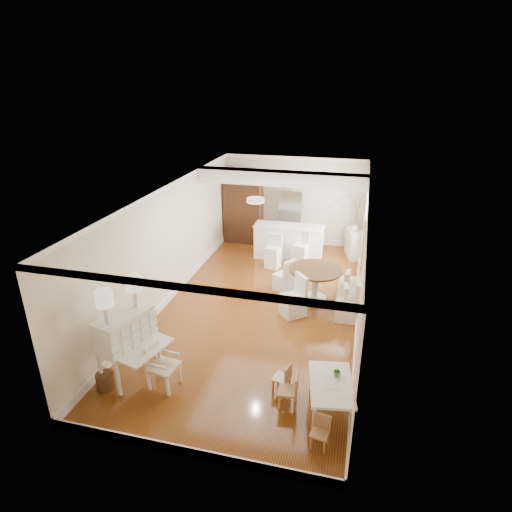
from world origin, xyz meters
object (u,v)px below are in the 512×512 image
at_px(gustavian_armchair, 164,366).
at_px(slip_chair_near, 293,296).
at_px(kids_table, 330,397).
at_px(breakfast_counter, 289,242).
at_px(bar_stool_right, 300,249).
at_px(kids_chair_a, 288,390).
at_px(dining_table, 315,285).
at_px(sideboard, 354,244).
at_px(fridge, 301,220).
at_px(bar_stool_left, 273,251).
at_px(pantry_cabinet, 243,208).
at_px(kids_chair_b, 282,377).
at_px(wicker_basket, 105,381).
at_px(slip_chair_far, 284,274).
at_px(kids_chair_c, 320,433).
at_px(secretary_bureau, 127,346).

xyz_separation_m(gustavian_armchair, slip_chair_near, (1.77, 2.98, 0.05)).
bearing_deg(gustavian_armchair, kids_table, -80.32).
relative_size(breakfast_counter, bar_stool_right, 2.01).
xyz_separation_m(kids_chair_a, dining_table, (-0.02, 3.72, 0.10)).
distance_m(slip_chair_near, sideboard, 4.05).
bearing_deg(fridge, bar_stool_left, -105.47).
xyz_separation_m(slip_chair_near, pantry_cabinet, (-2.39, 4.36, 0.67)).
height_order(gustavian_armchair, kids_chair_b, gustavian_armchair).
bearing_deg(dining_table, wicker_basket, -127.76).
xyz_separation_m(slip_chair_far, bar_stool_right, (0.16, 1.64, 0.08)).
bearing_deg(dining_table, breakfast_counter, 113.68).
relative_size(kids_chair_c, pantry_cabinet, 0.23).
bearing_deg(sideboard, kids_chair_b, -113.60).
distance_m(slip_chair_near, fridge, 4.38).
bearing_deg(secretary_bureau, kids_chair_c, 2.84).
xyz_separation_m(slip_chair_near, bar_stool_left, (-1.00, 2.51, 0.00)).
bearing_deg(kids_table, slip_chair_far, 110.69).
height_order(kids_chair_a, breakfast_counter, breakfast_counter).
bearing_deg(kids_chair_b, secretary_bureau, -71.16).
distance_m(secretary_bureau, kids_chair_c, 3.62).
distance_m(wicker_basket, fridge, 7.99).
bearing_deg(gustavian_armchair, bar_stool_left, -0.16).
bearing_deg(bar_stool_right, slip_chair_near, -72.21).
height_order(bar_stool_left, sideboard, bar_stool_left).
bearing_deg(kids_chair_b, gustavian_armchair, -66.60).
bearing_deg(kids_chair_c, dining_table, 107.67).
xyz_separation_m(dining_table, fridge, (-0.90, 3.55, 0.47)).
bearing_deg(bar_stool_right, kids_chair_b, -72.25).
distance_m(secretary_bureau, wicker_basket, 0.69).
height_order(bar_stool_right, pantry_cabinet, pantry_cabinet).
distance_m(breakfast_counter, bar_stool_right, 0.61).
distance_m(kids_chair_c, slip_chair_near, 3.81).
relative_size(wicker_basket, kids_chair_a, 0.47).
distance_m(dining_table, sideboard, 3.19).
bearing_deg(kids_chair_b, dining_table, -169.78).
relative_size(dining_table, fridge, 0.70).
bearing_deg(kids_chair_c, kids_chair_b, 135.98).
xyz_separation_m(gustavian_armchair, bar_stool_right, (1.49, 5.82, 0.08)).
relative_size(slip_chair_near, bar_stool_left, 1.00).
relative_size(dining_table, pantry_cabinet, 0.55).
relative_size(kids_table, kids_chair_c, 2.15).
bearing_deg(secretary_bureau, dining_table, 66.81).
xyz_separation_m(secretary_bureau, kids_chair_a, (2.92, -0.05, -0.33)).
relative_size(dining_table, sideboard, 1.42).
relative_size(kids_table, bar_stool_left, 1.16).
xyz_separation_m(secretary_bureau, pantry_cabinet, (0.10, 7.25, 0.49)).
height_order(secretary_bureau, bar_stool_right, secretary_bureau).
bearing_deg(bar_stool_left, kids_chair_a, -63.44).
bearing_deg(bar_stool_right, fridge, 110.43).
xyz_separation_m(kids_chair_c, sideboard, (0.18, 7.53, 0.16)).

